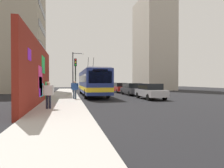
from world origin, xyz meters
TOP-DOWN VIEW (x-y plane):
  - ground_plane at (0.00, 0.00)m, footprint 80.00×80.00m
  - sidewalk_slab at (0.00, 1.60)m, footprint 48.00×3.20m
  - graffiti_wall at (-4.59, 3.35)m, footprint 12.80×0.32m
  - building_far_left at (13.98, 9.20)m, footprint 9.87×7.51m
  - building_far_right at (17.70, -17.00)m, footprint 9.49×6.32m
  - city_bus at (3.41, -1.80)m, footprint 12.28×2.63m
  - parked_car_silver at (-2.35, -7.00)m, footprint 4.11×1.88m
  - parked_car_dark_gray at (3.25, -7.00)m, footprint 4.54×1.93m
  - parked_car_red at (8.89, -7.00)m, footprint 4.12×1.90m
  - parked_car_navy at (15.36, -7.00)m, footprint 4.42×1.79m
  - pedestrian_near_wall at (-7.94, 2.29)m, footprint 0.22×0.66m
  - pedestrian_at_curb at (-1.84, 0.53)m, footprint 0.23×0.69m
  - traffic_light at (1.16, 0.35)m, footprint 0.49×0.28m
  - street_lamp at (9.42, 0.24)m, footprint 0.44×1.76m

SIDE VIEW (x-z plane):
  - ground_plane at x=0.00m, z-range 0.00..0.00m
  - sidewalk_slab at x=0.00m, z-range 0.00..0.15m
  - parked_car_silver at x=-2.35m, z-range 0.04..1.62m
  - parked_car_red at x=8.89m, z-range 0.04..1.62m
  - parked_car_navy at x=15.36m, z-range 0.04..1.62m
  - parked_car_dark_gray at x=3.25m, z-range 0.05..1.63m
  - pedestrian_near_wall at x=-7.94m, z-range 0.29..1.93m
  - pedestrian_at_curb at x=-1.84m, z-range 0.31..2.02m
  - city_bus at x=3.41m, z-range -0.71..4.26m
  - graffiti_wall at x=-4.59m, z-range -0.01..4.71m
  - traffic_light at x=1.16m, z-range 0.88..5.08m
  - street_lamp at x=9.42m, z-range 0.63..6.78m
  - building_far_left at x=13.98m, z-range 0.00..18.03m
  - building_far_right at x=17.70m, z-range 0.00..19.61m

